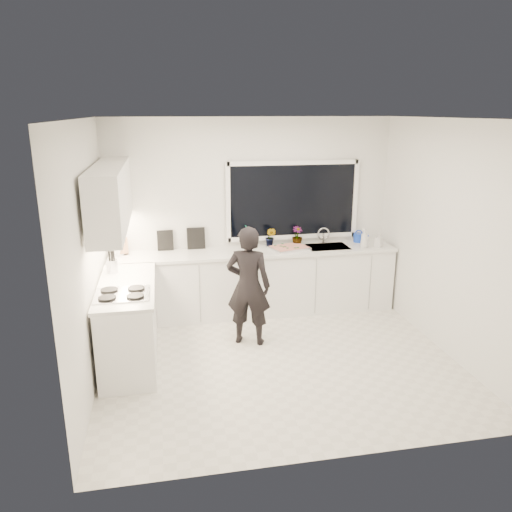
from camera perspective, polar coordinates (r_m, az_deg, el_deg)
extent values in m
cube|color=beige|center=(5.91, 2.56, -11.85)|extent=(4.00, 3.50, 0.02)
cube|color=white|center=(7.08, -0.59, 4.68)|extent=(4.00, 0.02, 2.70)
cube|color=white|center=(5.32, -18.81, -0.16)|extent=(0.02, 3.50, 2.70)
cube|color=white|center=(6.18, 21.18, 1.83)|extent=(0.02, 3.50, 2.70)
cube|color=white|center=(5.21, 2.94, 15.53)|extent=(4.00, 3.50, 0.02)
cube|color=black|center=(7.14, 4.23, 6.36)|extent=(1.80, 0.02, 1.00)
cube|color=white|center=(7.03, -0.11, -3.11)|extent=(3.92, 0.58, 0.88)
cube|color=white|center=(5.92, -14.29, -7.51)|extent=(0.58, 1.60, 0.88)
cube|color=silver|center=(6.88, -0.10, 0.48)|extent=(3.94, 0.62, 0.04)
cube|color=silver|center=(5.75, -14.61, -3.31)|extent=(0.62, 1.60, 0.04)
cube|color=white|center=(5.87, -16.25, 6.56)|extent=(0.34, 2.10, 0.70)
cube|color=silver|center=(7.16, 8.17, 0.69)|extent=(0.58, 0.42, 0.14)
cylinder|color=silver|center=(7.31, 7.71, 2.32)|extent=(0.03, 0.03, 0.22)
cube|color=black|center=(5.41, -15.06, -4.20)|extent=(0.56, 0.48, 0.03)
imported|color=black|center=(6.03, -0.87, -3.45)|extent=(0.63, 0.52, 1.48)
cube|color=#B0AFB4|center=(6.96, 3.80, 0.91)|extent=(0.59, 0.51, 0.03)
cube|color=red|center=(6.95, 3.81, 1.04)|extent=(0.54, 0.45, 0.01)
cylinder|color=blue|center=(7.46, 11.62, 2.06)|extent=(0.16, 0.16, 0.13)
cylinder|color=silver|center=(6.87, -15.63, 1.12)|extent=(0.14, 0.14, 0.26)
cube|color=#A1844B|center=(6.90, -14.97, 1.08)|extent=(0.14, 0.12, 0.22)
cylinder|color=#B7B7BC|center=(6.16, -16.11, -1.13)|extent=(0.16, 0.16, 0.16)
cube|color=black|center=(6.97, -10.33, 1.77)|extent=(0.22, 0.02, 0.28)
cube|color=black|center=(6.98, -6.87, 2.03)|extent=(0.25, 0.02, 0.30)
imported|color=#26662D|center=(6.99, -0.88, 2.24)|extent=(0.19, 0.20, 0.32)
imported|color=#26662D|center=(7.05, 1.67, 2.18)|extent=(0.19, 0.19, 0.27)
imported|color=#26662D|center=(7.15, 4.73, 2.31)|extent=(0.18, 0.18, 0.27)
imported|color=#D8BF66|center=(7.15, 12.28, 1.99)|extent=(0.15, 0.15, 0.27)
imported|color=#D8BF66|center=(7.25, 13.85, 1.77)|extent=(0.13, 0.13, 0.20)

